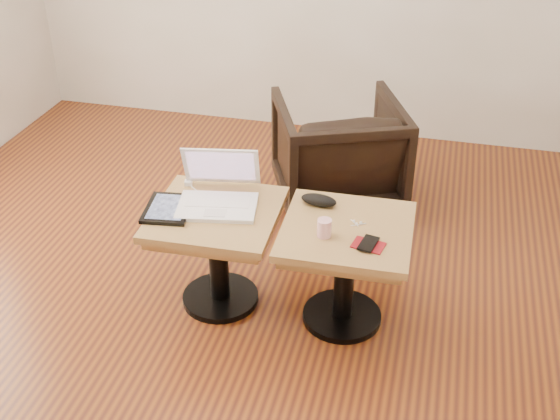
% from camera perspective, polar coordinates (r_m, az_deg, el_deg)
% --- Properties ---
extents(room_shell, '(4.52, 4.52, 2.71)m').
position_cam_1_polar(room_shell, '(2.75, -2.97, 12.78)').
color(room_shell, '#4B2115').
rests_on(room_shell, ground).
extents(side_table_left, '(0.60, 0.60, 0.53)m').
position_cam_1_polar(side_table_left, '(3.34, -5.14, -1.98)').
color(side_table_left, black).
rests_on(side_table_left, ground).
extents(side_table_right, '(0.59, 0.59, 0.53)m').
position_cam_1_polar(side_table_right, '(3.22, 5.36, -3.38)').
color(side_table_right, black).
rests_on(side_table_right, ground).
extents(laptop, '(0.42, 0.41, 0.24)m').
position_cam_1_polar(laptop, '(3.31, -5.02, 1.37)').
color(laptop, white).
rests_on(laptop, side_table_left).
extents(tablet, '(0.24, 0.29, 0.02)m').
position_cam_1_polar(tablet, '(3.29, -9.05, 0.13)').
color(tablet, black).
rests_on(tablet, side_table_left).
extents(charging_adapter, '(0.05, 0.05, 0.02)m').
position_cam_1_polar(charging_adapter, '(3.49, -7.44, 2.23)').
color(charging_adapter, white).
rests_on(charging_adapter, side_table_left).
extents(glasses_case, '(0.18, 0.09, 0.05)m').
position_cam_1_polar(glasses_case, '(3.29, 3.18, 0.81)').
color(glasses_case, black).
rests_on(glasses_case, side_table_right).
extents(striped_cup, '(0.08, 0.08, 0.08)m').
position_cam_1_polar(striped_cup, '(3.06, 3.62, -1.47)').
color(striped_cup, '#EB6F83').
rests_on(striped_cup, side_table_right).
extents(earbuds_tangle, '(0.07, 0.05, 0.01)m').
position_cam_1_polar(earbuds_tangle, '(3.17, 6.27, -1.04)').
color(earbuds_tangle, white).
rests_on(earbuds_tangle, side_table_right).
extents(phone_on_sleeve, '(0.15, 0.13, 0.02)m').
position_cam_1_polar(phone_on_sleeve, '(3.03, 7.20, -2.79)').
color(phone_on_sleeve, maroon).
rests_on(phone_on_sleeve, side_table_right).
extents(armchair, '(0.93, 0.94, 0.66)m').
position_cam_1_polar(armchair, '(4.21, 4.75, 4.64)').
color(armchair, black).
rests_on(armchair, ground).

